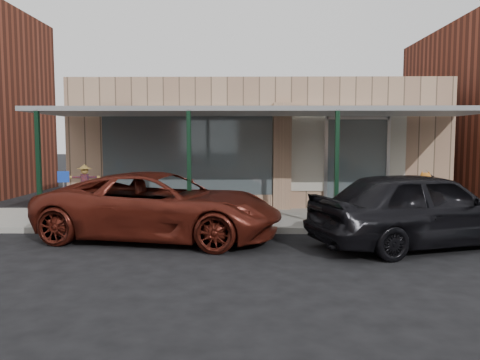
{
  "coord_description": "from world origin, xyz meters",
  "views": [
    {
      "loc": [
        -0.42,
        -9.24,
        2.33
      ],
      "look_at": [
        -0.56,
        2.6,
        1.27
      ],
      "focal_mm": 35.0,
      "sensor_mm": 36.0,
      "label": 1
    }
  ],
  "objects_px": {
    "parked_sedan": "(422,208)",
    "barrel_pumpkin": "(372,212)",
    "car_maroon": "(161,206)",
    "barrel_scarecrow": "(85,198)",
    "handicap_sign": "(64,190)"
  },
  "relations": [
    {
      "from": "car_maroon",
      "to": "barrel_pumpkin",
      "type": "bearing_deg",
      "value": -61.71
    },
    {
      "from": "handicap_sign",
      "to": "barrel_scarecrow",
      "type": "bearing_deg",
      "value": 77.44
    },
    {
      "from": "barrel_scarecrow",
      "to": "parked_sedan",
      "type": "xyz_separation_m",
      "value": [
        8.35,
        -3.27,
        0.2
      ]
    },
    {
      "from": "parked_sedan",
      "to": "barrel_pumpkin",
      "type": "bearing_deg",
      "value": -8.04
    },
    {
      "from": "handicap_sign",
      "to": "parked_sedan",
      "type": "relative_size",
      "value": 0.26
    },
    {
      "from": "barrel_scarecrow",
      "to": "parked_sedan",
      "type": "relative_size",
      "value": 0.28
    },
    {
      "from": "parked_sedan",
      "to": "car_maroon",
      "type": "bearing_deg",
      "value": 65.16
    },
    {
      "from": "handicap_sign",
      "to": "parked_sedan",
      "type": "xyz_separation_m",
      "value": [
        8.35,
        -1.71,
        -0.19
      ]
    },
    {
      "from": "barrel_pumpkin",
      "to": "car_maroon",
      "type": "relative_size",
      "value": 0.12
    },
    {
      "from": "barrel_scarecrow",
      "to": "car_maroon",
      "type": "xyz_separation_m",
      "value": [
        2.63,
        -2.52,
        0.14
      ]
    },
    {
      "from": "parked_sedan",
      "to": "car_maroon",
      "type": "distance_m",
      "value": 5.77
    },
    {
      "from": "barrel_scarecrow",
      "to": "handicap_sign",
      "type": "xyz_separation_m",
      "value": [
        0.0,
        -1.55,
        0.38
      ]
    },
    {
      "from": "handicap_sign",
      "to": "parked_sedan",
      "type": "height_order",
      "value": "parked_sedan"
    },
    {
      "from": "car_maroon",
      "to": "barrel_scarecrow",
      "type": "bearing_deg",
      "value": 57.01
    },
    {
      "from": "barrel_pumpkin",
      "to": "car_maroon",
      "type": "xyz_separation_m",
      "value": [
        -5.32,
        -1.68,
        0.39
      ]
    }
  ]
}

